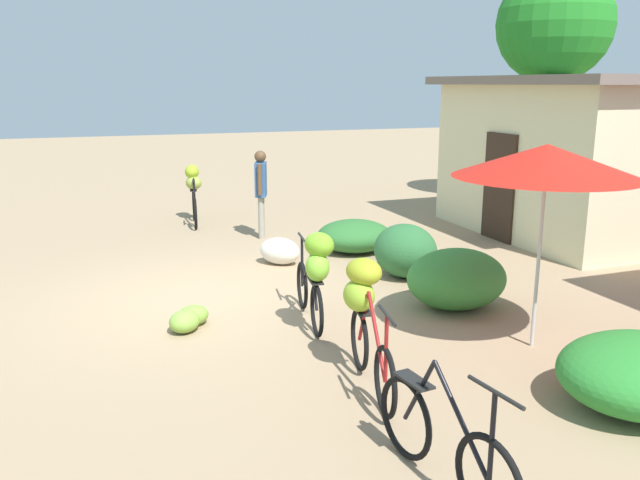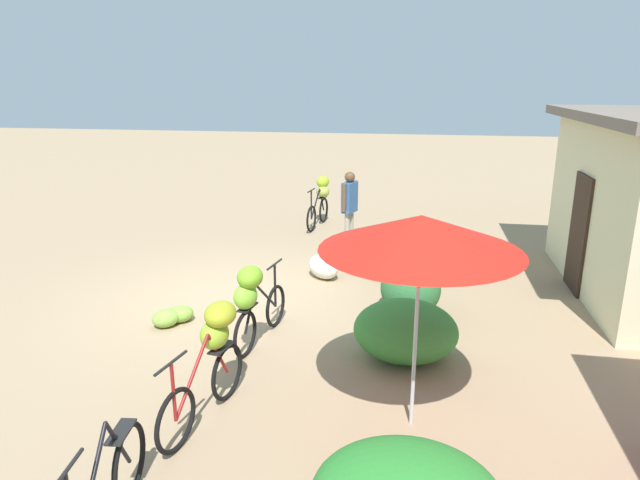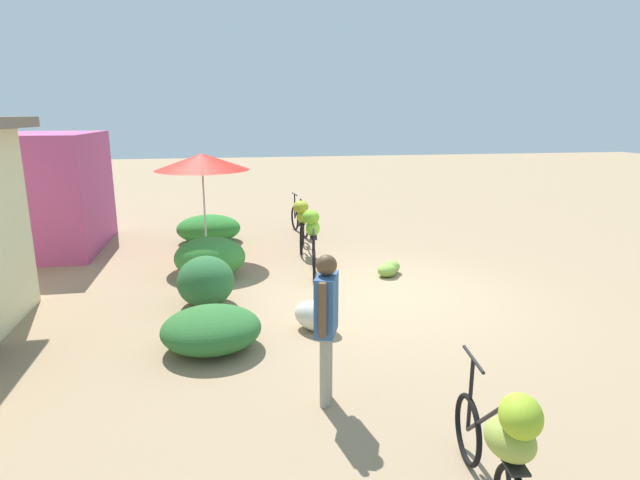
{
  "view_description": "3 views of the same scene",
  "coord_description": "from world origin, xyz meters",
  "px_view_note": "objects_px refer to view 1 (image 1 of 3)",
  "views": [
    {
      "loc": [
        8.5,
        -1.47,
        2.88
      ],
      "look_at": [
        0.91,
        1.36,
        0.92
      ],
      "focal_mm": 36.24,
      "sensor_mm": 36.0,
      "label": 1
    },
    {
      "loc": [
        8.12,
        3.09,
        3.49
      ],
      "look_at": [
        0.16,
        1.67,
        1.15
      ],
      "focal_mm": 30.98,
      "sensor_mm": 36.0,
      "label": 2
    },
    {
      "loc": [
        -8.2,
        2.69,
        3.06
      ],
      "look_at": [
        0.2,
        1.14,
        0.98
      ],
      "focal_mm": 28.98,
      "sensor_mm": 36.0,
      "label": 3
    }
  ],
  "objects_px": {
    "market_umbrella": "(547,161)",
    "building_low": "(570,156)",
    "banana_pile_on_ground": "(189,319)",
    "produce_sack": "(280,251)",
    "bicycle_center_loaded": "(365,310)",
    "bicycle_leftmost": "(194,189)",
    "tree_behind_building": "(554,26)",
    "bicycle_by_shop": "(444,444)",
    "bicycle_near_pile": "(315,270)",
    "person_vendor": "(261,185)"
  },
  "relations": [
    {
      "from": "market_umbrella",
      "to": "building_low",
      "type": "bearing_deg",
      "value": 136.24
    },
    {
      "from": "banana_pile_on_ground",
      "to": "produce_sack",
      "type": "relative_size",
      "value": 1.01
    },
    {
      "from": "building_low",
      "to": "bicycle_center_loaded",
      "type": "xyz_separation_m",
      "value": [
        4.58,
        -6.4,
        -0.8
      ]
    },
    {
      "from": "bicycle_leftmost",
      "to": "banana_pile_on_ground",
      "type": "distance_m",
      "value": 6.34
    },
    {
      "from": "tree_behind_building",
      "to": "produce_sack",
      "type": "bearing_deg",
      "value": -67.82
    },
    {
      "from": "market_umbrella",
      "to": "bicycle_by_shop",
      "type": "xyz_separation_m",
      "value": [
        1.95,
        -2.33,
        -1.73
      ]
    },
    {
      "from": "produce_sack",
      "to": "bicycle_center_loaded",
      "type": "bearing_deg",
      "value": -5.95
    },
    {
      "from": "bicycle_by_shop",
      "to": "banana_pile_on_ground",
      "type": "distance_m",
      "value": 4.04
    },
    {
      "from": "produce_sack",
      "to": "bicycle_by_shop",
      "type": "bearing_deg",
      "value": -6.05
    },
    {
      "from": "building_low",
      "to": "tree_behind_building",
      "type": "distance_m",
      "value": 4.38
    },
    {
      "from": "produce_sack",
      "to": "tree_behind_building",
      "type": "bearing_deg",
      "value": 112.18
    },
    {
      "from": "bicycle_near_pile",
      "to": "bicycle_center_loaded",
      "type": "xyz_separation_m",
      "value": [
        1.47,
        -0.01,
        0.0
      ]
    },
    {
      "from": "building_low",
      "to": "banana_pile_on_ground",
      "type": "xyz_separation_m",
      "value": [
        2.57,
        -7.81,
        -1.41
      ]
    },
    {
      "from": "market_umbrella",
      "to": "banana_pile_on_ground",
      "type": "distance_m",
      "value": 4.47
    },
    {
      "from": "bicycle_near_pile",
      "to": "produce_sack",
      "type": "height_order",
      "value": "bicycle_near_pile"
    },
    {
      "from": "building_low",
      "to": "market_umbrella",
      "type": "bearing_deg",
      "value": -43.76
    },
    {
      "from": "bicycle_leftmost",
      "to": "bicycle_by_shop",
      "type": "height_order",
      "value": "bicycle_leftmost"
    },
    {
      "from": "tree_behind_building",
      "to": "banana_pile_on_ground",
      "type": "distance_m",
      "value": 11.82
    },
    {
      "from": "bicycle_near_pile",
      "to": "bicycle_by_shop",
      "type": "distance_m",
      "value": 3.33
    },
    {
      "from": "produce_sack",
      "to": "person_vendor",
      "type": "xyz_separation_m",
      "value": [
        -1.92,
        0.23,
        0.8
      ]
    },
    {
      "from": "bicycle_center_loaded",
      "to": "bicycle_near_pile",
      "type": "bearing_deg",
      "value": 179.55
    },
    {
      "from": "bicycle_by_shop",
      "to": "produce_sack",
      "type": "relative_size",
      "value": 2.31
    },
    {
      "from": "bicycle_center_loaded",
      "to": "tree_behind_building",
      "type": "bearing_deg",
      "value": 132.55
    },
    {
      "from": "bicycle_leftmost",
      "to": "bicycle_near_pile",
      "type": "distance_m",
      "value": 6.76
    },
    {
      "from": "market_umbrella",
      "to": "bicycle_near_pile",
      "type": "bearing_deg",
      "value": -122.55
    },
    {
      "from": "bicycle_leftmost",
      "to": "bicycle_near_pile",
      "type": "relative_size",
      "value": 1.0
    },
    {
      "from": "bicycle_near_pile",
      "to": "bicycle_by_shop",
      "type": "bearing_deg",
      "value": -3.7
    },
    {
      "from": "market_umbrella",
      "to": "produce_sack",
      "type": "distance_m",
      "value": 4.94
    },
    {
      "from": "building_low",
      "to": "tree_behind_building",
      "type": "relative_size",
      "value": 0.9
    },
    {
      "from": "bicycle_by_shop",
      "to": "produce_sack",
      "type": "bearing_deg",
      "value": 173.95
    },
    {
      "from": "bicycle_leftmost",
      "to": "bicycle_center_loaded",
      "type": "xyz_separation_m",
      "value": [
        8.23,
        0.27,
        0.03
      ]
    },
    {
      "from": "bicycle_by_shop",
      "to": "banana_pile_on_ground",
      "type": "height_order",
      "value": "bicycle_by_shop"
    },
    {
      "from": "tree_behind_building",
      "to": "bicycle_leftmost",
      "type": "height_order",
      "value": "tree_behind_building"
    },
    {
      "from": "bicycle_leftmost",
      "to": "person_vendor",
      "type": "bearing_deg",
      "value": 26.32
    },
    {
      "from": "bicycle_leftmost",
      "to": "person_vendor",
      "type": "relative_size",
      "value": 0.96
    },
    {
      "from": "tree_behind_building",
      "to": "person_vendor",
      "type": "height_order",
      "value": "tree_behind_building"
    },
    {
      "from": "building_low",
      "to": "tree_behind_building",
      "type": "bearing_deg",
      "value": 148.46
    },
    {
      "from": "market_umbrella",
      "to": "person_vendor",
      "type": "distance_m",
      "value": 6.43
    },
    {
      "from": "produce_sack",
      "to": "bicycle_leftmost",
      "type": "bearing_deg",
      "value": -169.27
    },
    {
      "from": "bicycle_leftmost",
      "to": "building_low",
      "type": "bearing_deg",
      "value": 61.31
    },
    {
      "from": "banana_pile_on_ground",
      "to": "produce_sack",
      "type": "bearing_deg",
      "value": 141.63
    },
    {
      "from": "bicycle_leftmost",
      "to": "produce_sack",
      "type": "distance_m",
      "value": 3.95
    },
    {
      "from": "building_low",
      "to": "banana_pile_on_ground",
      "type": "height_order",
      "value": "building_low"
    },
    {
      "from": "building_low",
      "to": "person_vendor",
      "type": "xyz_separation_m",
      "value": [
        -1.72,
        -5.71,
        -0.51
      ]
    },
    {
      "from": "banana_pile_on_ground",
      "to": "person_vendor",
      "type": "bearing_deg",
      "value": 153.91
    },
    {
      "from": "person_vendor",
      "to": "banana_pile_on_ground",
      "type": "bearing_deg",
      "value": -26.09
    },
    {
      "from": "bicycle_center_loaded",
      "to": "bicycle_by_shop",
      "type": "xyz_separation_m",
      "value": [
        1.83,
        -0.2,
        -0.37
      ]
    },
    {
      "from": "building_low",
      "to": "bicycle_center_loaded",
      "type": "relative_size",
      "value": 3.1
    },
    {
      "from": "produce_sack",
      "to": "bicycle_near_pile",
      "type": "bearing_deg",
      "value": -8.7
    },
    {
      "from": "person_vendor",
      "to": "bicycle_center_loaded",
      "type": "bearing_deg",
      "value": -6.18
    }
  ]
}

